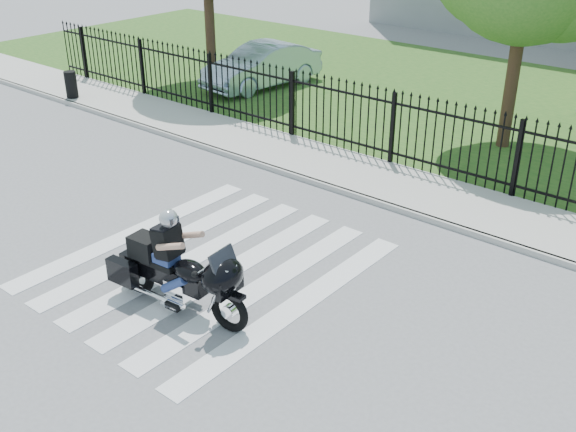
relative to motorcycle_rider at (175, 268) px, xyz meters
The scene contains 9 objects.
ground 1.53m from the motorcycle_rider, 114.59° to the left, with size 120.00×120.00×0.00m, color slate.
crosswalk 1.52m from the motorcycle_rider, 114.59° to the left, with size 5.00×5.50×0.01m, color silver, non-canonical shape.
sidewalk 6.28m from the motorcycle_rider, 95.15° to the left, with size 40.00×2.00×0.12m, color #ADAAA3.
curb 5.30m from the motorcycle_rider, 96.12° to the left, with size 40.00×0.12×0.12m, color #ADAAA3.
grass_strip 13.26m from the motorcycle_rider, 92.43° to the left, with size 40.00×12.00×0.02m, color #25501B.
iron_fence 7.25m from the motorcycle_rider, 94.44° to the left, with size 26.00×0.04×1.80m.
motorcycle_rider is the anchor object (origin of this frame).
parked_car 12.82m from the motorcycle_rider, 125.56° to the left, with size 1.46×4.18×1.38m, color #A6BBD0.
litter_bin 12.22m from the motorcycle_rider, 153.13° to the left, with size 0.36×0.36×0.81m, color black.
Camera 1 is at (7.62, -7.02, 6.10)m, focal length 42.00 mm.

